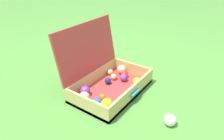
{
  "coord_description": "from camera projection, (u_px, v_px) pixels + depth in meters",
  "views": [
    {
      "loc": [
        -1.04,
        -0.85,
        0.94
      ],
      "look_at": [
        0.07,
        -0.07,
        0.2
      ],
      "focal_mm": 33.08,
      "sensor_mm": 36.0,
      "label": 1
    }
  ],
  "objects": [
    {
      "name": "open_suitcase",
      "position": [
        105.0,
        78.0,
        1.62
      ],
      "size": [
        0.63,
        0.5,
        0.51
      ],
      "color": "#B23838",
      "rests_on": "ground"
    },
    {
      "name": "stray_ball_on_grass",
      "position": [
        170.0,
        120.0,
        1.3
      ],
      "size": [
        0.08,
        0.08,
        0.08
      ],
      "primitive_type": "sphere",
      "color": "white",
      "rests_on": "ground"
    },
    {
      "name": "ground_plane",
      "position": [
        99.0,
        93.0,
        1.63
      ],
      "size": [
        16.0,
        16.0,
        0.0
      ],
      "primitive_type": "plane",
      "color": "#4C8C38"
    }
  ]
}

